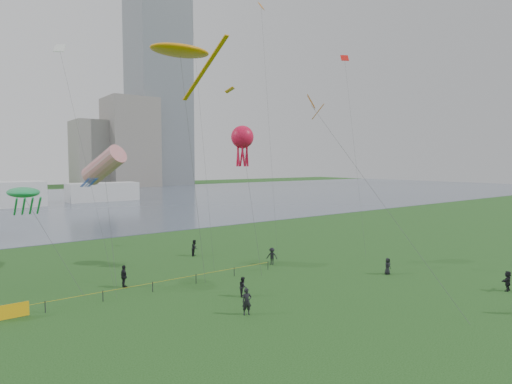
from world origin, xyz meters
TOP-DOWN VIEW (x-y plane):
  - ground_plane at (0.00, 0.00)m, footprint 400.00×400.00m
  - lake at (0.00, 100.00)m, footprint 400.00×120.00m
  - tower at (62.00, 168.00)m, footprint 24.00×24.00m
  - building_mid at (46.00, 162.00)m, footprint 20.00×20.00m
  - building_low at (32.00, 168.00)m, footprint 16.00×18.00m
  - pavilion_right at (14.00, 98.00)m, footprint 18.00×7.00m
  - fence at (-14.36, 13.05)m, footprint 24.07×0.07m
  - spectator_a at (-3.00, 7.71)m, footprint 0.90×0.95m
  - spectator_b at (5.44, 14.51)m, footprint 1.23×1.29m
  - spectator_c at (-9.66, 15.69)m, footprint 0.50×1.12m
  - spectator_d at (11.75, 4.96)m, footprint 0.80×0.56m
  - spectator_e at (15.20, -4.17)m, footprint 1.58×0.64m
  - spectator_f at (-5.13, 4.22)m, footprint 0.79×0.64m
  - spectator_g at (1.04, 22.95)m, footprint 1.11×1.10m
  - kite_stingray at (-4.11, 15.71)m, footprint 5.59×10.22m
  - kite_windsock at (-8.85, 22.90)m, footprint 4.36×9.32m
  - kite_creature at (-16.34, 19.89)m, footprint 4.54×6.98m
  - kite_octopus at (2.26, 15.25)m, footprint 2.23×4.70m
  - kite_delta at (6.50, 9.13)m, footprint 1.83×16.82m
  - small_kites at (3.03, 19.69)m, footprint 30.18×8.75m

SIDE VIEW (x-z plane):
  - ground_plane at x=0.00m, z-range 0.00..0.00m
  - lake at x=0.00m, z-range -0.02..0.06m
  - fence at x=-14.36m, z-range 0.03..1.08m
  - spectator_a at x=-3.00m, z-range 0.00..1.55m
  - spectator_d at x=11.75m, z-range 0.00..1.56m
  - spectator_e at x=15.20m, z-range 0.00..1.66m
  - spectator_b at x=5.44m, z-range 0.00..1.75m
  - spectator_g at x=1.04m, z-range 0.00..1.81m
  - spectator_f at x=-5.13m, z-range 0.00..1.86m
  - spectator_c at x=-9.66m, z-range 0.00..1.90m
  - pavilion_right at x=14.00m, z-range 0.00..5.00m
  - kite_creature at x=-16.34m, z-range 3.81..12.34m
  - kite_windsock at x=-8.85m, z-range 4.13..16.40m
  - kite_octopus at x=2.26m, z-range 5.88..20.04m
  - building_low at x=32.00m, z-range 0.00..28.00m
  - kite_delta at x=6.50m, z-range 6.83..23.69m
  - building_mid at x=46.00m, z-range 0.00..38.00m
  - kite_stingray at x=-4.11m, z-range 9.96..30.86m
  - small_kites at x=3.03m, z-range 19.71..31.93m
  - tower at x=62.00m, z-range 0.00..120.00m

